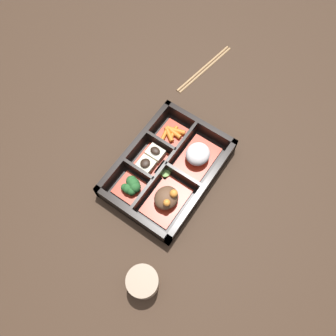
# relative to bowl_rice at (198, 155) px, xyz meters

# --- Properties ---
(ground_plane) EXTENTS (3.00, 3.00, 0.00)m
(ground_plane) POSITION_rel_bowl_rice_xyz_m (0.07, -0.04, -0.03)
(ground_plane) COLOR #382619
(bento_base) EXTENTS (0.31, 0.22, 0.01)m
(bento_base) POSITION_rel_bowl_rice_xyz_m (0.07, -0.04, -0.03)
(bento_base) COLOR black
(bento_base) RESTS_ON ground_plane
(bento_rim) EXTENTS (0.31, 0.22, 0.05)m
(bento_rim) POSITION_rel_bowl_rice_xyz_m (0.07, -0.05, -0.01)
(bento_rim) COLOR black
(bento_rim) RESTS_ON ground_plane
(bowl_rice) EXTENTS (0.12, 0.08, 0.05)m
(bowl_rice) POSITION_rel_bowl_rice_xyz_m (0.00, 0.00, 0.00)
(bowl_rice) COLOR #B22D19
(bowl_rice) RESTS_ON bento_base
(bowl_stew) EXTENTS (0.12, 0.08, 0.05)m
(bowl_stew) POSITION_rel_bowl_rice_xyz_m (0.14, 0.00, -0.00)
(bowl_stew) COLOR #B22D19
(bowl_stew) RESTS_ON bento_base
(bowl_carrots) EXTENTS (0.07, 0.07, 0.02)m
(bowl_carrots) POSITION_rel_bowl_rice_xyz_m (-0.02, -0.09, -0.02)
(bowl_carrots) COLOR #B22D19
(bowl_carrots) RESTS_ON bento_base
(bowl_tofu) EXTENTS (0.08, 0.07, 0.03)m
(bowl_tofu) POSITION_rel_bowl_rice_xyz_m (0.08, -0.09, -0.01)
(bowl_tofu) COLOR #B22D19
(bowl_tofu) RESTS_ON bento_base
(bowl_greens) EXTENTS (0.07, 0.07, 0.04)m
(bowl_greens) POSITION_rel_bowl_rice_xyz_m (0.16, -0.09, -0.01)
(bowl_greens) COLOR #B22D19
(bowl_greens) RESTS_ON bento_base
(bowl_pickles) EXTENTS (0.04, 0.04, 0.01)m
(bowl_pickles) POSITION_rel_bowl_rice_xyz_m (0.08, -0.05, -0.02)
(bowl_pickles) COLOR #B22D19
(bowl_pickles) RESTS_ON bento_base
(tea_cup) EXTENTS (0.07, 0.07, 0.07)m
(tea_cup) POSITION_rel_bowl_rice_xyz_m (0.33, 0.07, 0.00)
(tea_cup) COLOR gray
(tea_cup) RESTS_ON ground_plane
(chopsticks) EXTENTS (0.23, 0.05, 0.01)m
(chopsticks) POSITION_rel_bowl_rice_xyz_m (-0.27, -0.15, -0.03)
(chopsticks) COLOR #A87F51
(chopsticks) RESTS_ON ground_plane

